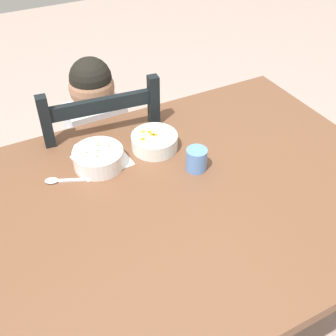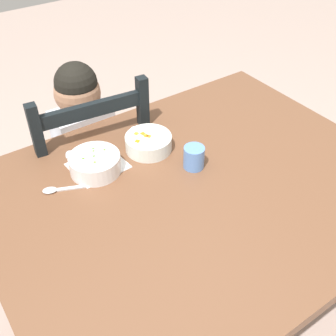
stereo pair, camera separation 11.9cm
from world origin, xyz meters
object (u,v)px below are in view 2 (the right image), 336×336
drinking_cup (194,157)px  bowl_of_carrots (148,142)px  dining_table (197,208)px  bowl_of_peas (95,163)px  child_figure (88,142)px  dining_chair (91,176)px  spoon (57,190)px

drinking_cup → bowl_of_carrots: bearing=113.3°
dining_table → bowl_of_peas: bearing=133.0°
drinking_cup → child_figure: bearing=110.5°
dining_chair → bowl_of_carrots: bearing=-70.4°
spoon → drinking_cup: 0.44m
dining_table → child_figure: bearing=103.2°
spoon → bowl_of_peas: bearing=6.7°
dining_table → drinking_cup: 0.16m
dining_table → drinking_cup: drinking_cup is taller
dining_chair → spoon: 0.49m
dining_chair → bowl_of_peas: 0.45m
dining_table → spoon: (-0.37, 0.23, 0.10)m
child_figure → bowl_of_peas: bearing=-108.9°
dining_table → dining_chair: bearing=103.7°
dining_table → drinking_cup: size_ratio=16.75×
bowl_of_peas → drinking_cup: bearing=-30.8°
child_figure → bowl_of_peas: 0.34m
dining_table → spoon: 0.44m
dining_table → dining_chair: dining_chair is taller
dining_table → drinking_cup: bearing=61.8°
dining_chair → spoon: bearing=-126.8°
bowl_of_carrots → drinking_cup: size_ratio=2.09×
bowl_of_peas → child_figure: bearing=71.1°
child_figure → spoon: child_figure is taller
dining_table → bowl_of_peas: (-0.23, 0.24, 0.13)m
dining_table → spoon: spoon is taller
dining_table → dining_chair: (-0.13, 0.54, -0.19)m
child_figure → bowl_of_peas: (-0.10, -0.29, 0.14)m
spoon → dining_table: bearing=-31.6°
child_figure → bowl_of_carrots: size_ratio=6.00×
child_figure → bowl_of_peas: child_figure is taller
dining_table → child_figure: child_figure is taller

